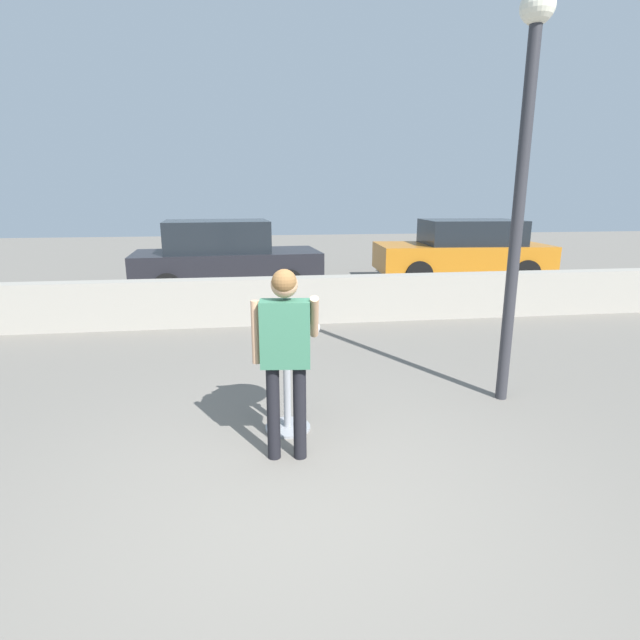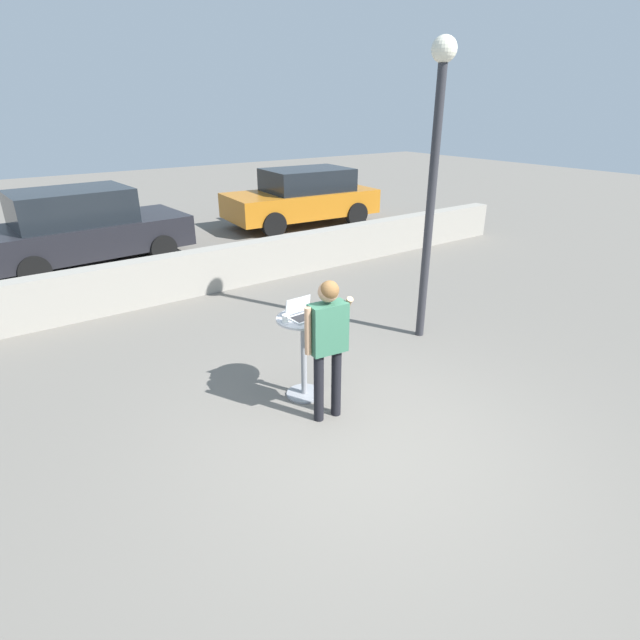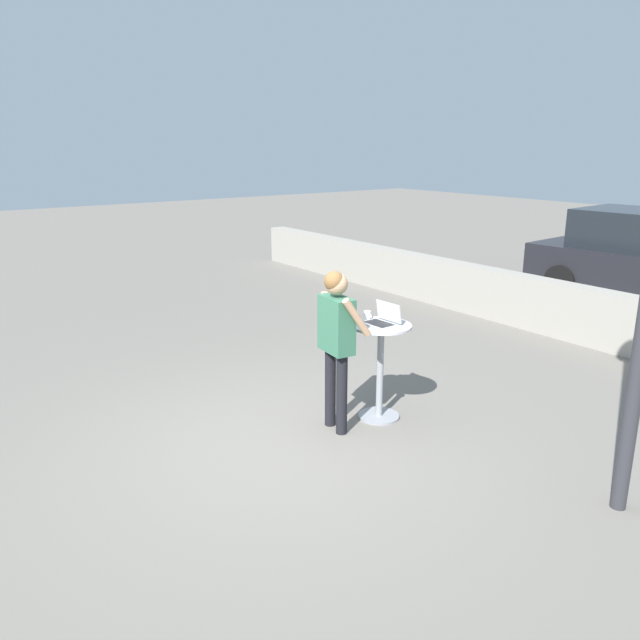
{
  "view_description": "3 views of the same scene",
  "coord_description": "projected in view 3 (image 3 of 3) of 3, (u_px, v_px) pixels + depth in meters",
  "views": [
    {
      "loc": [
        -0.31,
        -3.19,
        2.18
      ],
      "look_at": [
        0.22,
        0.58,
        1.22
      ],
      "focal_mm": 28.0,
      "sensor_mm": 36.0,
      "label": 1
    },
    {
      "loc": [
        -2.85,
        -3.14,
        3.23
      ],
      "look_at": [
        -0.18,
        0.61,
        1.24
      ],
      "focal_mm": 28.0,
      "sensor_mm": 36.0,
      "label": 2
    },
    {
      "loc": [
        4.5,
        -2.86,
        2.78
      ],
      "look_at": [
        -0.14,
        0.53,
        1.14
      ],
      "focal_mm": 35.0,
      "sensor_mm": 36.0,
      "label": 3
    }
  ],
  "objects": [
    {
      "name": "laptop",
      "position": [
        382.0,
        320.0,
        6.27
      ],
      "size": [
        0.34,
        0.29,
        0.22
      ],
      "color": "#B7BABF",
      "rests_on": "cafe_table"
    },
    {
      "name": "standing_person",
      "position": [
        336.0,
        332.0,
        6.01
      ],
      "size": [
        0.56,
        0.33,
        1.62
      ],
      "color": "black",
      "rests_on": "ground_plane"
    },
    {
      "name": "cafe_table",
      "position": [
        380.0,
        360.0,
        6.38
      ],
      "size": [
        0.62,
        0.62,
        1.02
      ],
      "color": "gray",
      "rests_on": "ground_plane"
    },
    {
      "name": "pavement_kerb",
      "position": [
        598.0,
        318.0,
        8.77
      ],
      "size": [
        16.81,
        0.35,
        0.8
      ],
      "color": "gray",
      "rests_on": "ground_plane"
    },
    {
      "name": "ground_plane",
      "position": [
        283.0,
        449.0,
        5.88
      ],
      "size": [
        50.0,
        50.0,
        0.0
      ],
      "primitive_type": "plane",
      "color": "slate"
    },
    {
      "name": "coffee_mug",
      "position": [
        367.0,
        315.0,
        6.45
      ],
      "size": [
        0.11,
        0.07,
        0.09
      ],
      "color": "white",
      "rests_on": "cafe_table"
    }
  ]
}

